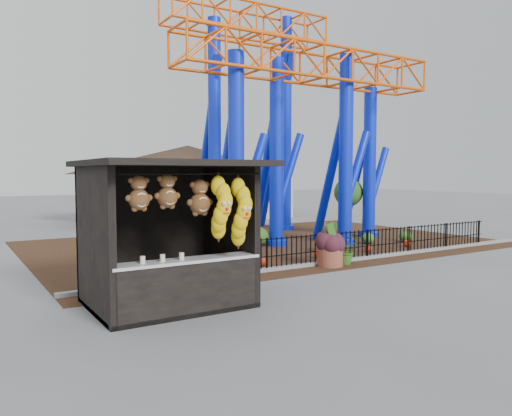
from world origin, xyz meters
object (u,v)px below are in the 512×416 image
prize_booth (172,236)px  terracotta_planter (330,256)px  potted_plant (346,250)px  roller_coaster (285,87)px

prize_booth → terracotta_planter: bearing=16.8°
potted_plant → prize_booth: bearing=-143.8°
prize_booth → potted_plant: size_ratio=3.85×
terracotta_planter → potted_plant: 0.66m
prize_booth → potted_plant: 6.85m
roller_coaster → terracotta_planter: size_ratio=13.83×
prize_booth → potted_plant: bearing=15.3°
terracotta_planter → potted_plant: potted_plant is taller
prize_booth → roller_coaster: bearing=42.1°
prize_booth → roller_coaster: (8.09, 7.31, 4.92)m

